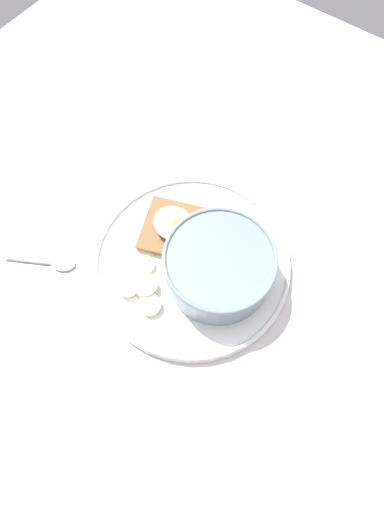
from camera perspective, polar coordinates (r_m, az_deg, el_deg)
name	(u,v)px	position (r cm, az deg, el deg)	size (l,w,h in cm)	color
ground_plane	(192,267)	(59.08, 0.00, -1.57)	(120.00, 120.00, 2.00)	beige
plate	(192,262)	(57.42, 0.00, -0.89)	(28.35, 28.35, 1.60)	white
oatmeal_bowl	(219,266)	(53.64, 3.86, -1.42)	(15.03, 15.03, 6.19)	slate
toast_slice	(174,229)	(58.77, -2.61, 3.86)	(11.61, 11.61, 1.22)	brown
poached_egg	(175,224)	(57.03, -2.50, 4.62)	(5.98, 5.33, 3.32)	white
banana_slice_front	(150,305)	(54.76, -5.97, -7.02)	(3.90, 3.90, 1.11)	beige
banana_slice_left	(145,266)	(56.93, -6.70, -1.36)	(3.35, 3.37, 0.92)	#F8EDC2
banana_slice_back	(128,286)	(55.79, -9.11, -4.23)	(4.47, 4.41, 1.76)	#F8EAC2
banana_slice_right	(146,287)	(55.52, -6.58, -4.38)	(4.48, 4.43, 1.49)	beige
spoon	(49,262)	(61.48, -19.76, -0.82)	(9.89, 6.49, 0.80)	silver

